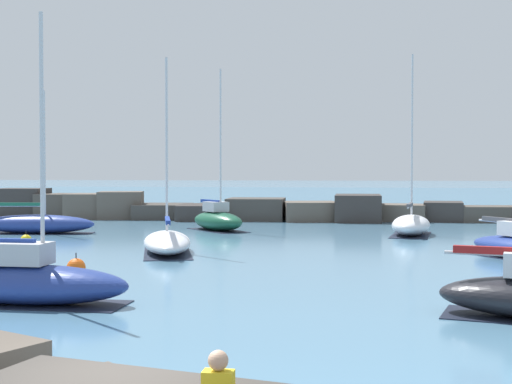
# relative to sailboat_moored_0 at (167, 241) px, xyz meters

# --- Properties ---
(open_sea_beyond) EXTENTS (400.00, 116.00, 0.01)m
(open_sea_beyond) POSITION_rel_sailboat_moored_0_xyz_m (6.25, 83.62, -0.52)
(open_sea_beyond) COLOR teal
(open_sea_beyond) RESTS_ON ground
(breakwater_jetty) EXTENTS (58.27, 6.65, 2.44)m
(breakwater_jetty) POSITION_rel_sailboat_moored_0_xyz_m (6.87, 23.44, 0.39)
(breakwater_jetty) COLOR #383330
(breakwater_jetty) RESTS_ON ground
(sailboat_moored_0) EXTENTS (4.17, 7.45, 9.42)m
(sailboat_moored_0) POSITION_rel_sailboat_moored_0_xyz_m (0.00, 0.00, 0.00)
(sailboat_moored_0) COLOR white
(sailboat_moored_0) RESTS_ON ground
(sailboat_moored_1) EXTENTS (7.49, 2.78, 8.91)m
(sailboat_moored_1) POSITION_rel_sailboat_moored_0_xyz_m (-10.92, 8.76, 0.10)
(sailboat_moored_1) COLOR navy
(sailboat_moored_1) RESTS_ON ground
(sailboat_moored_3) EXTENTS (2.96, 5.74, 11.04)m
(sailboat_moored_3) POSITION_rel_sailboat_moored_0_xyz_m (12.18, 11.12, 0.14)
(sailboat_moored_3) COLOR white
(sailboat_moored_3) RESTS_ON ground
(sailboat_moored_7) EXTENTS (6.12, 2.00, 8.47)m
(sailboat_moored_7) POSITION_rel_sailboat_moored_0_xyz_m (-0.36, -13.61, 0.16)
(sailboat_moored_7) COLOR navy
(sailboat_moored_7) RESTS_ON ground
(sailboat_moored_8) EXTENTS (5.03, 5.40, 10.54)m
(sailboat_moored_8) POSITION_rel_sailboat_moored_0_xyz_m (-0.18, 12.74, 0.21)
(sailboat_moored_8) COLOR #195138
(sailboat_moored_8) RESTS_ON ground
(mooring_buoy_orange_near) EXTENTS (0.58, 0.58, 0.78)m
(mooring_buoy_orange_near) POSITION_rel_sailboat_moored_0_xyz_m (-8.15, 1.86, -0.23)
(mooring_buoy_orange_near) COLOR yellow
(mooring_buoy_orange_near) RESTS_ON ground
(mooring_buoy_far_side) EXTENTS (0.69, 0.69, 0.89)m
(mooring_buoy_far_side) POSITION_rel_sailboat_moored_0_xyz_m (-1.09, -8.34, -0.18)
(mooring_buoy_far_side) COLOR #EA5914
(mooring_buoy_far_side) RESTS_ON ground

